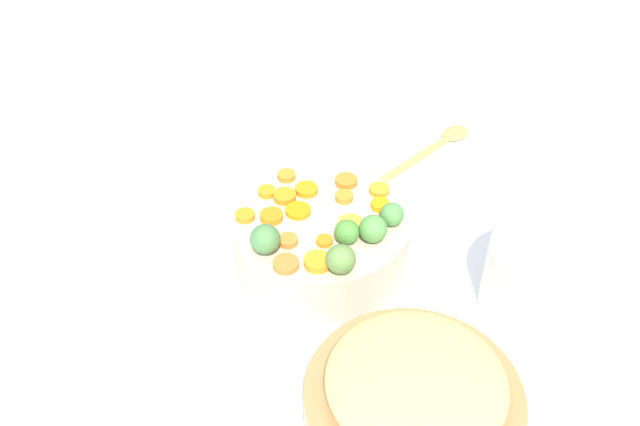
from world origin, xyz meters
TOP-DOWN VIEW (x-y plane):
  - tabletop at (0.00, 0.00)m, footprint 2.40×2.40m
  - serving_bowl_carrots at (0.04, 0.00)m, footprint 0.27×0.27m
  - metal_pot at (-0.28, -0.15)m, footprint 0.24×0.24m
  - stuffing_mound at (-0.28, -0.15)m, footprint 0.20×0.20m
  - carrot_slice_0 at (0.13, 0.07)m, footprint 0.03×0.03m
  - carrot_slice_1 at (-0.02, -0.01)m, footprint 0.03×0.03m
  - carrot_slice_2 at (0.10, 0.03)m, footprint 0.05×0.05m
  - carrot_slice_3 at (-0.06, -0.01)m, footprint 0.05×0.05m
  - carrot_slice_4 at (0.09, -0.03)m, footprint 0.04×0.04m
  - carrot_slice_5 at (0.03, 0.07)m, footprint 0.04×0.04m
  - carrot_slice_6 at (-0.02, 0.04)m, footprint 0.04×0.04m
  - carrot_slice_7 at (0.07, -0.09)m, footprint 0.03×0.03m
  - carrot_slice_8 at (0.07, 0.06)m, footprint 0.04×0.04m
  - carrot_slice_9 at (0.08, 0.09)m, footprint 0.03×0.03m
  - carrot_slice_10 at (0.02, -0.05)m, footprint 0.05×0.05m
  - carrot_slice_11 at (0.04, 0.04)m, footprint 0.05×0.05m
  - carrot_slice_12 at (0.12, -0.03)m, footprint 0.05×0.05m
  - carrot_slice_13 at (-0.07, 0.03)m, footprint 0.05×0.05m
  - carrot_slice_14 at (0.02, 0.11)m, footprint 0.04×0.04m
  - carrot_slice_15 at (0.11, -0.08)m, footprint 0.04×0.04m
  - brussels_sprout_0 at (-0.04, 0.07)m, footprint 0.04×0.04m
  - brussels_sprout_1 at (0.04, -0.10)m, footprint 0.04×0.04m
  - brussels_sprout_2 at (0.00, -0.08)m, footprint 0.04×0.04m
  - brussels_sprout_3 at (-0.07, -0.04)m, footprint 0.04×0.04m
  - brussels_sprout_4 at (-0.01, -0.04)m, footprint 0.04×0.04m
  - wooden_spoon at (0.36, -0.17)m, footprint 0.27×0.22m
  - casserole_dish at (-0.02, -0.34)m, footprint 0.20×0.20m

SIDE VIEW (x-z plane):
  - tabletop at x=0.00m, z-range 0.00..0.02m
  - wooden_spoon at x=0.36m, z-range 0.02..0.03m
  - serving_bowl_carrots at x=0.04m, z-range 0.02..0.11m
  - casserole_dish at x=-0.02m, z-range 0.02..0.13m
  - metal_pot at x=-0.28m, z-range 0.02..0.15m
  - carrot_slice_11 at x=0.04m, z-range 0.11..0.12m
  - carrot_slice_1 at x=-0.02m, z-range 0.11..0.12m
  - carrot_slice_9 at x=0.08m, z-range 0.11..0.12m
  - carrot_slice_13 at x=-0.07m, z-range 0.11..0.12m
  - carrot_slice_2 at x=0.10m, z-range 0.11..0.12m
  - carrot_slice_14 at x=0.02m, z-range 0.11..0.12m
  - carrot_slice_6 at x=-0.02m, z-range 0.11..0.12m
  - carrot_slice_15 at x=0.11m, z-range 0.11..0.12m
  - carrot_slice_10 at x=0.02m, z-range 0.11..0.12m
  - carrot_slice_4 at x=0.09m, z-range 0.11..0.12m
  - carrot_slice_5 at x=0.03m, z-range 0.11..0.12m
  - carrot_slice_0 at x=0.13m, z-range 0.11..0.12m
  - carrot_slice_12 at x=0.12m, z-range 0.11..0.12m
  - carrot_slice_7 at x=0.07m, z-range 0.11..0.12m
  - carrot_slice_8 at x=0.07m, z-range 0.11..0.12m
  - carrot_slice_3 at x=-0.06m, z-range 0.11..0.12m
  - brussels_sprout_1 at x=0.04m, z-range 0.11..0.14m
  - brussels_sprout_4 at x=-0.01m, z-range 0.11..0.15m
  - brussels_sprout_2 at x=0.00m, z-range 0.11..0.15m
  - brussels_sprout_3 at x=-0.07m, z-range 0.11..0.15m
  - brussels_sprout_0 at x=-0.04m, z-range 0.11..0.15m
  - stuffing_mound at x=-0.28m, z-range 0.15..0.19m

